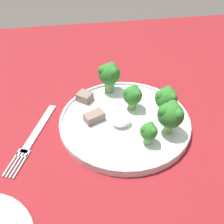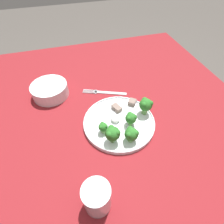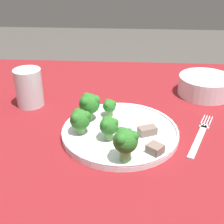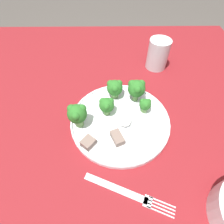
{
  "view_description": "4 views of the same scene",
  "coord_description": "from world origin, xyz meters",
  "px_view_note": "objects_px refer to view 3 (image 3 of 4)",
  "views": [
    {
      "loc": [
        0.04,
        0.43,
        1.09
      ],
      "look_at": [
        -0.03,
        0.01,
        0.73
      ],
      "focal_mm": 42.0,
      "sensor_mm": 36.0,
      "label": 1
    },
    {
      "loc": [
        -0.46,
        0.17,
        1.24
      ],
      "look_at": [
        -0.03,
        0.05,
        0.74
      ],
      "focal_mm": 28.0,
      "sensor_mm": 36.0,
      "label": 2
    },
    {
      "loc": [
        -0.03,
        -0.61,
        1.11
      ],
      "look_at": [
        -0.08,
        0.05,
        0.75
      ],
      "focal_mm": 50.0,
      "sensor_mm": 36.0,
      "label": 3
    },
    {
      "loc": [
        0.24,
        0.0,
        1.11
      ],
      "look_at": [
        -0.07,
        0.0,
        0.74
      ],
      "focal_mm": 28.0,
      "sensor_mm": 36.0,
      "label": 4
    }
  ],
  "objects_px": {
    "fork": "(200,135)",
    "drinking_glass": "(29,90)",
    "dinner_plate": "(120,132)",
    "cream_bowl": "(205,86)"
  },
  "relations": [
    {
      "from": "cream_bowl",
      "to": "drinking_glass",
      "type": "bearing_deg",
      "value": -168.59
    },
    {
      "from": "cream_bowl",
      "to": "drinking_glass",
      "type": "height_order",
      "value": "drinking_glass"
    },
    {
      "from": "dinner_plate",
      "to": "drinking_glass",
      "type": "relative_size",
      "value": 2.63
    },
    {
      "from": "dinner_plate",
      "to": "cream_bowl",
      "type": "distance_m",
      "value": 0.35
    },
    {
      "from": "dinner_plate",
      "to": "drinking_glass",
      "type": "height_order",
      "value": "drinking_glass"
    },
    {
      "from": "dinner_plate",
      "to": "fork",
      "type": "height_order",
      "value": "dinner_plate"
    },
    {
      "from": "fork",
      "to": "drinking_glass",
      "type": "xyz_separation_m",
      "value": [
        -0.45,
        0.14,
        0.05
      ]
    },
    {
      "from": "dinner_plate",
      "to": "fork",
      "type": "distance_m",
      "value": 0.19
    },
    {
      "from": "fork",
      "to": "drinking_glass",
      "type": "height_order",
      "value": "drinking_glass"
    },
    {
      "from": "cream_bowl",
      "to": "dinner_plate",
      "type": "bearing_deg",
      "value": -134.9
    }
  ]
}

